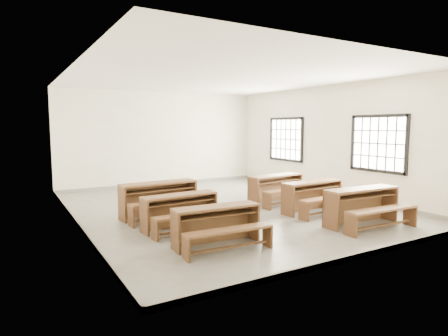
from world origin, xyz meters
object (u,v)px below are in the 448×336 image
desk_set_3 (363,204)px  desk_set_4 (314,194)px  desk_set_1 (181,209)px  desk_set_5 (277,187)px  desk_set_2 (160,197)px  desk_set_0 (218,223)px

desk_set_3 → desk_set_4: desk_set_3 is taller
desk_set_1 → desk_set_5: (3.27, 1.10, 0.03)m
desk_set_1 → desk_set_3: 3.73m
desk_set_3 → desk_set_2: bearing=143.0°
desk_set_3 → desk_set_4: (-0.03, 1.40, -0.02)m
desk_set_0 → desk_set_2: desk_set_2 is taller
desk_set_0 → desk_set_3: desk_set_3 is taller
desk_set_1 → desk_set_3: bearing=-30.2°
desk_set_2 → desk_set_3: desk_set_2 is taller
desk_set_1 → desk_set_0: bearing=-89.5°
desk_set_1 → desk_set_4: size_ratio=0.94×
desk_set_2 → desk_set_5: size_ratio=1.04×
desk_set_2 → desk_set_4: size_ratio=1.06×
desk_set_2 → desk_set_5: bearing=-5.4°
desk_set_1 → desk_set_2: (0.00, 1.17, 0.05)m
desk_set_1 → desk_set_2: size_ratio=0.89×
desk_set_5 → desk_set_3: bearing=-95.0°
desk_set_0 → desk_set_5: 3.96m
desk_set_0 → desk_set_4: desk_set_4 is taller
desk_set_0 → desk_set_5: size_ratio=0.89×
desk_set_5 → desk_set_1: bearing=-168.2°
desk_set_4 → desk_set_5: bearing=88.3°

